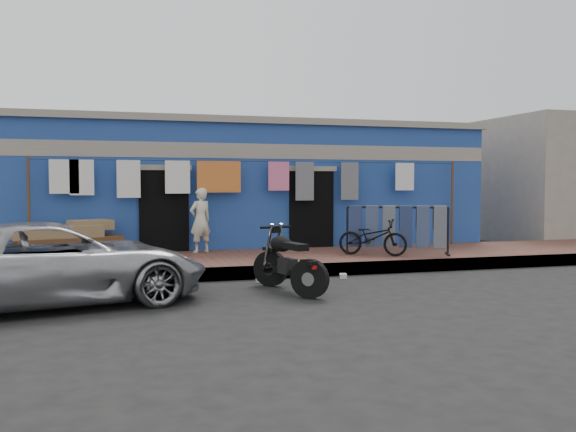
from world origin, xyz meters
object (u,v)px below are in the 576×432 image
object	(u,v)px
car	(55,262)
charpoy	(69,240)
jeans_rack	(397,229)
bicycle	(373,233)
seated_person	(200,220)
motorcycle	(289,260)

from	to	relation	value
car	charpoy	xyz separation A→B (m)	(-0.06, 3.88, -0.02)
jeans_rack	bicycle	bearing A→B (deg)	-173.60
car	bicycle	distance (m)	6.67
bicycle	seated_person	bearing A→B (deg)	102.85
car	seated_person	world-z (taller)	seated_person
seated_person	charpoy	size ratio (longest dim) A/B	0.61
motorcycle	charpoy	xyz separation A→B (m)	(-3.66, 3.78, 0.09)
bicycle	charpoy	world-z (taller)	bicycle
bicycle	jeans_rack	world-z (taller)	jeans_rack
seated_person	bicycle	bearing A→B (deg)	131.77
car	jeans_rack	distance (m)	7.26
seated_person	jeans_rack	world-z (taller)	seated_person
jeans_rack	car	bearing A→B (deg)	-159.04
seated_person	bicycle	xyz separation A→B (m)	(3.47, -1.56, -0.25)
bicycle	charpoy	size ratio (longest dim) A/B	0.62
car	motorcycle	world-z (taller)	car
seated_person	charpoy	xyz separation A→B (m)	(-2.76, -0.21, -0.35)
charpoy	motorcycle	bearing A→B (deg)	-45.92
car	motorcycle	distance (m)	3.60
car	motorcycle	size ratio (longest dim) A/B	2.60
car	jeans_rack	xyz separation A→B (m)	(6.78, 2.60, 0.16)
bicycle	motorcycle	distance (m)	3.54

